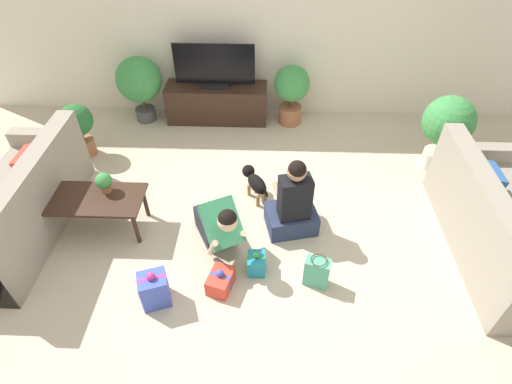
% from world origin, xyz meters
% --- Properties ---
extents(ground_plane, '(16.00, 16.00, 0.00)m').
position_xyz_m(ground_plane, '(0.00, 0.00, 0.00)').
color(ground_plane, beige).
extents(wall_back, '(8.40, 0.06, 2.60)m').
position_xyz_m(wall_back, '(0.00, 2.63, 1.30)').
color(wall_back, silver).
rests_on(wall_back, ground_plane).
extents(sofa_left, '(0.83, 2.01, 0.87)m').
position_xyz_m(sofa_left, '(-2.43, 0.05, 0.31)').
color(sofa_left, gray).
rests_on(sofa_left, ground_plane).
extents(sofa_right, '(0.83, 2.01, 0.87)m').
position_xyz_m(sofa_right, '(2.43, -0.07, 0.31)').
color(sofa_right, gray).
rests_on(sofa_right, ground_plane).
extents(coffee_table, '(1.05, 0.52, 0.43)m').
position_xyz_m(coffee_table, '(-1.66, 0.08, 0.38)').
color(coffee_table, '#382319').
rests_on(coffee_table, ground_plane).
extents(tv_console, '(1.45, 0.45, 0.54)m').
position_xyz_m(tv_console, '(-0.61, 2.34, 0.27)').
color(tv_console, '#382319').
rests_on(tv_console, ground_plane).
extents(tv, '(1.11, 0.20, 0.61)m').
position_xyz_m(tv, '(-0.61, 2.34, 0.81)').
color(tv, black).
rests_on(tv, tv_console).
extents(potted_plant_back_left, '(0.63, 0.63, 0.96)m').
position_xyz_m(potted_plant_back_left, '(-1.69, 2.29, 0.61)').
color(potted_plant_back_left, '#4C4C51').
rests_on(potted_plant_back_left, ground_plane).
extents(potted_plant_corner_left, '(0.41, 0.41, 0.73)m').
position_xyz_m(potted_plant_corner_left, '(-2.28, 1.40, 0.45)').
color(potted_plant_corner_left, '#A36042').
rests_on(potted_plant_corner_left, ground_plane).
extents(potted_plant_back_right, '(0.50, 0.50, 0.87)m').
position_xyz_m(potted_plant_back_right, '(0.46, 2.29, 0.53)').
color(potted_plant_back_right, '#A36042').
rests_on(potted_plant_back_right, ground_plane).
extents(potted_plant_corner_right, '(0.61, 0.61, 0.98)m').
position_xyz_m(potted_plant_corner_right, '(2.28, 1.29, 0.62)').
color(potted_plant_corner_right, beige).
rests_on(potted_plant_corner_right, ground_plane).
extents(person_kneeling, '(0.61, 0.80, 0.76)m').
position_xyz_m(person_kneeling, '(-0.32, -0.15, 0.33)').
color(person_kneeling, '#23232D').
rests_on(person_kneeling, ground_plane).
extents(person_sitting, '(0.60, 0.56, 0.94)m').
position_xyz_m(person_sitting, '(0.42, 0.13, 0.34)').
color(person_sitting, '#283351').
rests_on(person_sitting, ground_plane).
extents(dog, '(0.34, 0.47, 0.35)m').
position_xyz_m(dog, '(0.00, 0.63, 0.24)').
color(dog, black).
rests_on(dog, ground_plane).
extents(gift_box_a, '(0.28, 0.33, 0.24)m').
position_xyz_m(gift_box_a, '(-0.27, -0.65, 0.09)').
color(gift_box_a, red).
rests_on(gift_box_a, ground_plane).
extents(gift_box_b, '(0.31, 0.29, 0.41)m').
position_xyz_m(gift_box_b, '(-0.84, -0.82, 0.18)').
color(gift_box_b, '#3D51BC').
rests_on(gift_box_b, ground_plane).
extents(gift_box_c, '(0.18, 0.20, 0.26)m').
position_xyz_m(gift_box_c, '(0.06, -0.45, 0.11)').
color(gift_box_c, teal).
rests_on(gift_box_c, ground_plane).
extents(gift_bag_a, '(0.26, 0.19, 0.35)m').
position_xyz_m(gift_bag_a, '(0.63, -0.57, 0.17)').
color(gift_bag_a, '#4CA384').
rests_on(gift_bag_a, ground_plane).
extents(tabletop_plant, '(0.17, 0.17, 0.22)m').
position_xyz_m(tabletop_plant, '(-1.53, 0.19, 0.56)').
color(tabletop_plant, '#A36042').
rests_on(tabletop_plant, coffee_table).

